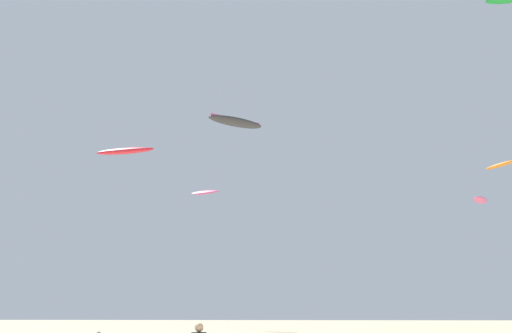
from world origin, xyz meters
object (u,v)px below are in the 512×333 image
(kite_aloft_0, at_px, (500,165))
(kite_aloft_1, at_px, (501,1))
(kite_aloft_4, at_px, (480,200))
(kite_aloft_3, at_px, (125,151))
(kite_aloft_8, at_px, (205,192))
(kite_aloft_7, at_px, (236,122))

(kite_aloft_0, height_order, kite_aloft_1, kite_aloft_1)
(kite_aloft_1, bearing_deg, kite_aloft_0, 85.13)
(kite_aloft_0, height_order, kite_aloft_4, kite_aloft_0)
(kite_aloft_1, relative_size, kite_aloft_3, 0.73)
(kite_aloft_3, bearing_deg, kite_aloft_8, 84.90)
(kite_aloft_1, xyz_separation_m, kite_aloft_3, (-27.49, -12.37, -16.11))
(kite_aloft_0, bearing_deg, kite_aloft_1, -94.87)
(kite_aloft_3, distance_m, kite_aloft_7, 7.09)
(kite_aloft_0, relative_size, kite_aloft_8, 1.15)
(kite_aloft_0, height_order, kite_aloft_3, kite_aloft_0)
(kite_aloft_0, xyz_separation_m, kite_aloft_3, (-27.88, -16.98, -3.17))
(kite_aloft_1, distance_m, kite_aloft_4, 18.46)
(kite_aloft_4, xyz_separation_m, kite_aloft_7, (-22.20, -20.58, 1.31))
(kite_aloft_1, relative_size, kite_aloft_7, 0.73)
(kite_aloft_4, relative_size, kite_aloft_8, 1.17)
(kite_aloft_3, bearing_deg, kite_aloft_7, 24.03)
(kite_aloft_3, height_order, kite_aloft_4, kite_aloft_4)
(kite_aloft_0, xyz_separation_m, kite_aloft_1, (-0.39, -4.61, 12.95))
(kite_aloft_1, height_order, kite_aloft_7, kite_aloft_1)
(kite_aloft_1, distance_m, kite_aloft_3, 34.18)
(kite_aloft_7, distance_m, kite_aloft_8, 19.22)
(kite_aloft_0, distance_m, kite_aloft_1, 13.75)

